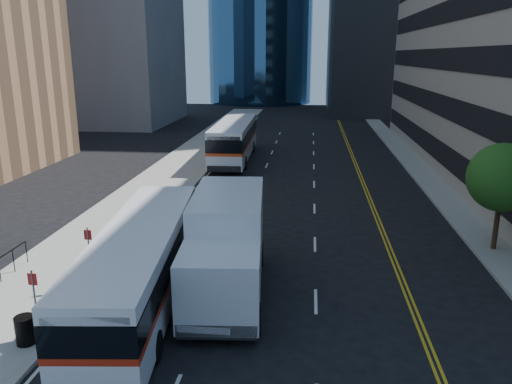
# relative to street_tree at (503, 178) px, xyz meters

# --- Properties ---
(ground) EXTENTS (160.00, 160.00, 0.00)m
(ground) POSITION_rel_street_tree_xyz_m (-9.00, -8.00, -3.64)
(ground) COLOR black
(ground) RESTS_ON ground
(sidewalk_west) EXTENTS (5.00, 90.00, 0.15)m
(sidewalk_west) POSITION_rel_street_tree_xyz_m (-19.50, 17.00, -3.57)
(sidewalk_west) COLOR gray
(sidewalk_west) RESTS_ON ground
(sidewalk_east) EXTENTS (2.00, 90.00, 0.15)m
(sidewalk_east) POSITION_rel_street_tree_xyz_m (-0.00, 17.00, -3.57)
(sidewalk_east) COLOR gray
(sidewalk_east) RESTS_ON ground
(street_tree) EXTENTS (3.20, 3.20, 5.10)m
(street_tree) POSITION_rel_street_tree_xyz_m (0.00, 0.00, 0.00)
(street_tree) COLOR #332114
(street_tree) RESTS_ON sidewalk_east
(bus_front) EXTENTS (3.79, 12.10, 3.07)m
(bus_front) POSITION_rel_street_tree_xyz_m (-14.96, -6.96, -1.97)
(bus_front) COLOR white
(bus_front) RESTS_ON ground
(bus_rear) EXTENTS (3.21, 13.22, 3.39)m
(bus_rear) POSITION_rel_street_tree_xyz_m (-15.60, 20.19, -1.79)
(bus_rear) COLOR white
(bus_rear) RESTS_ON ground
(box_truck) EXTENTS (3.36, 8.12, 3.79)m
(box_truck) POSITION_rel_street_tree_xyz_m (-12.01, -5.55, -1.64)
(box_truck) COLOR silver
(box_truck) RESTS_ON ground
(trash_can) EXTENTS (0.78, 0.78, 0.93)m
(trash_can) POSITION_rel_street_tree_xyz_m (-17.79, -10.12, -3.02)
(trash_can) COLOR black
(trash_can) RESTS_ON sidewalk_west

